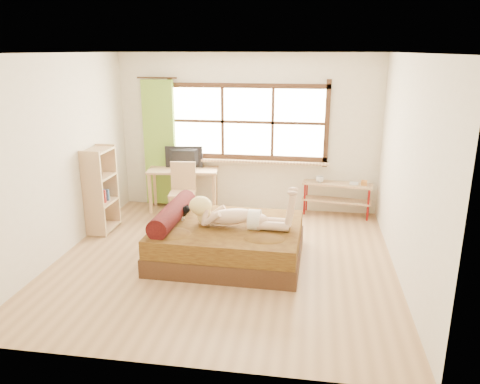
% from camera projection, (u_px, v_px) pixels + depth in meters
% --- Properties ---
extents(floor, '(4.50, 4.50, 0.00)m').
position_uv_depth(floor, '(224.00, 260.00, 6.34)').
color(floor, '#9E754C').
rests_on(floor, ground).
extents(ceiling, '(4.50, 4.50, 0.00)m').
position_uv_depth(ceiling, '(222.00, 53.00, 5.56)').
color(ceiling, white).
rests_on(ceiling, wall_back).
extents(wall_back, '(4.50, 0.00, 4.50)m').
position_uv_depth(wall_back, '(248.00, 133.00, 8.08)').
color(wall_back, silver).
rests_on(wall_back, floor).
extents(wall_front, '(4.50, 0.00, 4.50)m').
position_uv_depth(wall_front, '(172.00, 227.00, 3.82)').
color(wall_front, silver).
rests_on(wall_front, floor).
extents(wall_left, '(0.00, 4.50, 4.50)m').
position_uv_depth(wall_left, '(59.00, 157.00, 6.28)').
color(wall_left, silver).
rests_on(wall_left, floor).
extents(wall_right, '(0.00, 4.50, 4.50)m').
position_uv_depth(wall_right, '(407.00, 170.00, 5.62)').
color(wall_right, silver).
rests_on(wall_right, floor).
extents(window, '(2.80, 0.16, 1.46)m').
position_uv_depth(window, '(247.00, 125.00, 8.00)').
color(window, '#FFEDBF').
rests_on(window, wall_back).
extents(curtain, '(0.55, 0.10, 2.20)m').
position_uv_depth(curtain, '(160.00, 144.00, 8.25)').
color(curtain, '#588323').
rests_on(curtain, wall_back).
extents(bed, '(1.99, 1.61, 0.74)m').
position_uv_depth(bed, '(225.00, 240.00, 6.34)').
color(bed, black).
rests_on(bed, floor).
extents(woman, '(1.38, 0.42, 0.59)m').
position_uv_depth(woman, '(238.00, 206.00, 6.11)').
color(woman, tan).
rests_on(woman, bed).
extents(kitten, '(0.30, 0.12, 0.24)m').
position_uv_depth(kitten, '(178.00, 211.00, 6.43)').
color(kitten, black).
rests_on(kitten, bed).
extents(desk, '(1.27, 0.71, 0.75)m').
position_uv_depth(desk, '(183.00, 174.00, 8.16)').
color(desk, '#A57659').
rests_on(desk, floor).
extents(monitor, '(0.66, 0.17, 0.38)m').
position_uv_depth(monitor, '(183.00, 158.00, 8.12)').
color(monitor, black).
rests_on(monitor, desk).
extents(chair, '(0.47, 0.47, 0.94)m').
position_uv_depth(chair, '(183.00, 187.00, 7.84)').
color(chair, '#A57659').
rests_on(chair, floor).
extents(pipe_shelf, '(1.18, 0.45, 0.65)m').
position_uv_depth(pipe_shelf, '(338.00, 192.00, 7.94)').
color(pipe_shelf, '#A57659').
rests_on(pipe_shelf, floor).
extents(cup, '(0.15, 0.15, 0.11)m').
position_uv_depth(cup, '(320.00, 179.00, 7.93)').
color(cup, gray).
rests_on(cup, pipe_shelf).
extents(book, '(0.17, 0.22, 0.02)m').
position_uv_depth(book, '(350.00, 183.00, 7.87)').
color(book, gray).
rests_on(book, pipe_shelf).
extents(bookshelf, '(0.33, 0.58, 1.32)m').
position_uv_depth(bookshelf, '(101.00, 190.00, 7.21)').
color(bookshelf, '#A57659').
rests_on(bookshelf, floor).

